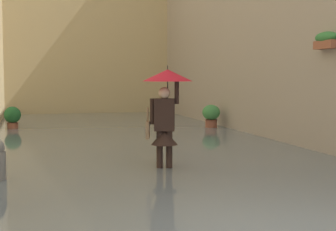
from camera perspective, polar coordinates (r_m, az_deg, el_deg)
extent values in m
plane|color=#605B56|center=(14.10, -4.55, -2.93)|extent=(60.00, 60.00, 0.00)
cube|color=slate|center=(14.09, -4.55, -2.72)|extent=(8.17, 24.65, 0.11)
cube|color=#9E563D|center=(11.51, 17.42, 7.66)|extent=(0.20, 0.70, 0.18)
ellipsoid|color=#387F3D|center=(11.52, 17.44, 8.45)|extent=(0.28, 0.76, 0.24)
cube|color=tan|center=(24.23, -9.26, 10.73)|extent=(10.97, 1.80, 8.91)
cube|color=black|center=(9.53, -0.95, -6.26)|extent=(0.18, 0.26, 0.10)
cylinder|color=black|center=(9.47, -0.96, -3.86)|extent=(0.15, 0.15, 0.71)
cube|color=black|center=(9.53, 0.14, -6.26)|extent=(0.18, 0.26, 0.10)
cylinder|color=black|center=(9.46, 0.14, -3.87)|extent=(0.15, 0.15, 0.71)
cube|color=black|center=(9.39, -0.41, 0.09)|extent=(0.43, 0.32, 0.60)
cone|color=black|center=(9.43, -0.41, -2.47)|extent=(0.63, 0.63, 0.28)
sphere|color=#DBB293|center=(9.37, -0.41, 2.57)|extent=(0.22, 0.22, 0.22)
cylinder|color=black|center=(9.36, 0.99, 2.66)|extent=(0.11, 0.11, 0.44)
cylinder|color=black|center=(9.40, -1.81, 0.47)|extent=(0.11, 0.11, 0.48)
cylinder|color=black|center=(9.36, -0.05, 3.25)|extent=(0.02, 0.02, 0.43)
cone|color=red|center=(9.36, -0.05, 4.57)|extent=(0.94, 0.94, 0.22)
cylinder|color=black|center=(9.36, -0.05, 5.43)|extent=(0.01, 0.01, 0.08)
cube|color=#8C6B4C|center=(9.41, -2.30, -1.63)|extent=(0.14, 0.29, 0.32)
torus|color=#8C6B4C|center=(9.39, -2.31, 0.07)|extent=(0.11, 0.29, 0.30)
cylinder|color=brown|center=(16.87, 4.90, -1.10)|extent=(0.39, 0.39, 0.35)
torus|color=brown|center=(16.85, 4.90, -0.51)|extent=(0.42, 0.42, 0.04)
ellipsoid|color=#428947|center=(16.83, 4.91, 0.35)|extent=(0.60, 0.60, 0.51)
cylinder|color=#9E563D|center=(17.25, -17.15, -1.28)|extent=(0.35, 0.35, 0.28)
torus|color=brown|center=(17.23, -17.16, -0.82)|extent=(0.39, 0.39, 0.04)
ellipsoid|color=#23602D|center=(17.21, -17.19, 0.07)|extent=(0.54, 0.54, 0.54)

